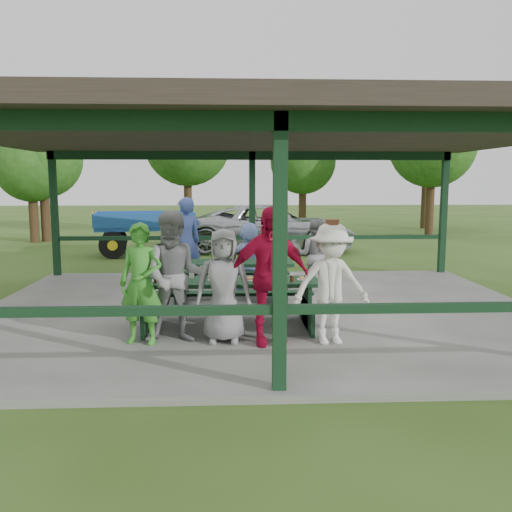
{
  "coord_description": "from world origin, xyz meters",
  "views": [
    {
      "loc": [
        -0.52,
        -9.54,
        2.39
      ],
      "look_at": [
        -0.09,
        -0.3,
        1.1
      ],
      "focal_mm": 38.0,
      "sensor_mm": 36.0,
      "label": 1
    }
  ],
  "objects_px": {
    "contestant_green": "(141,284)",
    "spectator_grey": "(315,255)",
    "picnic_table_near": "(228,297)",
    "spectator_blue": "(185,242)",
    "picnic_table_far": "(231,276)",
    "pickup_truck": "(270,228)",
    "contestant_red": "(269,276)",
    "spectator_lblue": "(249,256)",
    "farm_trailer": "(145,232)",
    "contestant_grey_mid": "(224,286)",
    "contestant_grey_left": "(176,277)",
    "contestant_white_fedora": "(331,284)"
  },
  "relations": [
    {
      "from": "contestant_white_fedora",
      "to": "spectator_lblue",
      "type": "relative_size",
      "value": 1.23
    },
    {
      "from": "picnic_table_near",
      "to": "pickup_truck",
      "type": "relative_size",
      "value": 0.49
    },
    {
      "from": "contestant_grey_left",
      "to": "pickup_truck",
      "type": "distance_m",
      "value": 11.07
    },
    {
      "from": "picnic_table_far",
      "to": "pickup_truck",
      "type": "relative_size",
      "value": 0.41
    },
    {
      "from": "contestant_grey_left",
      "to": "pickup_truck",
      "type": "bearing_deg",
      "value": 75.99
    },
    {
      "from": "spectator_blue",
      "to": "spectator_grey",
      "type": "relative_size",
      "value": 1.29
    },
    {
      "from": "picnic_table_near",
      "to": "contestant_green",
      "type": "relative_size",
      "value": 1.65
    },
    {
      "from": "spectator_lblue",
      "to": "farm_trailer",
      "type": "height_order",
      "value": "spectator_lblue"
    },
    {
      "from": "picnic_table_near",
      "to": "farm_trailer",
      "type": "height_order",
      "value": "farm_trailer"
    },
    {
      "from": "farm_trailer",
      "to": "pickup_truck",
      "type": "bearing_deg",
      "value": -0.77
    },
    {
      "from": "contestant_white_fedora",
      "to": "contestant_grey_left",
      "type": "bearing_deg",
      "value": 169.13
    },
    {
      "from": "picnic_table_near",
      "to": "spectator_grey",
      "type": "relative_size",
      "value": 1.88
    },
    {
      "from": "picnic_table_far",
      "to": "contestant_grey_left",
      "type": "xyz_separation_m",
      "value": [
        -0.78,
        -2.76,
        0.47
      ]
    },
    {
      "from": "contestant_red",
      "to": "spectator_grey",
      "type": "relative_size",
      "value": 1.29
    },
    {
      "from": "picnic_table_far",
      "to": "farm_trailer",
      "type": "distance_m",
      "value": 7.97
    },
    {
      "from": "contestant_green",
      "to": "contestant_red",
      "type": "bearing_deg",
      "value": 9.7
    },
    {
      "from": "contestant_green",
      "to": "spectator_grey",
      "type": "distance_m",
      "value": 4.69
    },
    {
      "from": "contestant_grey_left",
      "to": "spectator_grey",
      "type": "distance_m",
      "value": 4.36
    },
    {
      "from": "contestant_green",
      "to": "contestant_red",
      "type": "distance_m",
      "value": 1.8
    },
    {
      "from": "contestant_grey_left",
      "to": "spectator_blue",
      "type": "bearing_deg",
      "value": 89.97
    },
    {
      "from": "picnic_table_near",
      "to": "spectator_blue",
      "type": "relative_size",
      "value": 1.46
    },
    {
      "from": "spectator_lblue",
      "to": "contestant_red",
      "type": "bearing_deg",
      "value": 69.25
    },
    {
      "from": "contestant_grey_mid",
      "to": "spectator_grey",
      "type": "relative_size",
      "value": 1.08
    },
    {
      "from": "picnic_table_near",
      "to": "contestant_red",
      "type": "relative_size",
      "value": 1.46
    },
    {
      "from": "picnic_table_far",
      "to": "farm_trailer",
      "type": "xyz_separation_m",
      "value": [
        -2.81,
        7.46,
        0.17
      ]
    },
    {
      "from": "picnic_table_far",
      "to": "contestant_red",
      "type": "relative_size",
      "value": 1.22
    },
    {
      "from": "contestant_white_fedora",
      "to": "spectator_blue",
      "type": "bearing_deg",
      "value": 112.01
    },
    {
      "from": "contestant_grey_mid",
      "to": "farm_trailer",
      "type": "distance_m",
      "value": 10.59
    },
    {
      "from": "farm_trailer",
      "to": "contestant_red",
      "type": "bearing_deg",
      "value": -81.67
    },
    {
      "from": "contestant_red",
      "to": "spectator_grey",
      "type": "bearing_deg",
      "value": 66.92
    },
    {
      "from": "pickup_truck",
      "to": "contestant_white_fedora",
      "type": "bearing_deg",
      "value": -172.05
    },
    {
      "from": "contestant_grey_mid",
      "to": "pickup_truck",
      "type": "height_order",
      "value": "contestant_grey_mid"
    },
    {
      "from": "spectator_blue",
      "to": "spectator_lblue",
      "type": "bearing_deg",
      "value": 135.81
    },
    {
      "from": "spectator_blue",
      "to": "farm_trailer",
      "type": "distance_m",
      "value": 6.25
    },
    {
      "from": "contestant_white_fedora",
      "to": "spectator_lblue",
      "type": "distance_m",
      "value": 4.04
    },
    {
      "from": "contestant_red",
      "to": "picnic_table_far",
      "type": "bearing_deg",
      "value": 95.63
    },
    {
      "from": "pickup_truck",
      "to": "farm_trailer",
      "type": "relative_size",
      "value": 1.33
    },
    {
      "from": "contestant_grey_left",
      "to": "pickup_truck",
      "type": "xyz_separation_m",
      "value": [
        2.12,
        10.86,
        -0.24
      ]
    },
    {
      "from": "contestant_green",
      "to": "picnic_table_near",
      "type": "bearing_deg",
      "value": 46.04
    },
    {
      "from": "contestant_white_fedora",
      "to": "spectator_lblue",
      "type": "xyz_separation_m",
      "value": [
        -1.03,
        3.9,
        -0.14
      ]
    },
    {
      "from": "spectator_grey",
      "to": "pickup_truck",
      "type": "bearing_deg",
      "value": -65.59
    },
    {
      "from": "contestant_red",
      "to": "spectator_blue",
      "type": "height_order",
      "value": "spectator_blue"
    },
    {
      "from": "contestant_red",
      "to": "pickup_truck",
      "type": "bearing_deg",
      "value": 80.98
    },
    {
      "from": "contestant_green",
      "to": "pickup_truck",
      "type": "height_order",
      "value": "contestant_green"
    },
    {
      "from": "contestant_green",
      "to": "contestant_grey_left",
      "type": "height_order",
      "value": "contestant_grey_left"
    },
    {
      "from": "spectator_lblue",
      "to": "spectator_grey",
      "type": "distance_m",
      "value": 1.38
    },
    {
      "from": "contestant_green",
      "to": "spectator_grey",
      "type": "height_order",
      "value": "contestant_green"
    },
    {
      "from": "contestant_green",
      "to": "farm_trailer",
      "type": "distance_m",
      "value": 10.38
    },
    {
      "from": "picnic_table_far",
      "to": "spectator_grey",
      "type": "bearing_deg",
      "value": 24.31
    },
    {
      "from": "contestant_grey_left",
      "to": "farm_trailer",
      "type": "bearing_deg",
      "value": 98.29
    }
  ]
}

